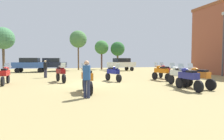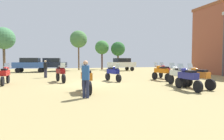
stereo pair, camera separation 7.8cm
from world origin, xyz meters
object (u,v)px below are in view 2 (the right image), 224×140
tree_4 (118,49)px  lamp_post (224,41)px  motorcycle_6 (5,74)px  motorcycle_2 (113,72)px  motorcycle_8 (198,76)px  tree_3 (4,39)px  motorcycle_10 (161,72)px  car_1 (30,64)px  car_4 (122,63)px  tree_5 (102,48)px  motorcycle_9 (165,71)px  motorcycle_5 (187,77)px  motorcycle_4 (86,78)px  tree_2 (79,39)px  car_3 (52,64)px  person_1 (86,76)px  motorcycle_3 (177,74)px  person_3 (45,68)px  motorcycle_12 (61,73)px

tree_4 → lamp_post: (5.50, -16.56, 0.00)m
motorcycle_6 → tree_4: 22.32m
motorcycle_2 → motorcycle_8: size_ratio=0.95×
tree_3 → motorcycle_10: bearing=-50.5°
car_1 → car_4: bearing=-84.5°
motorcycle_6 → tree_5: 21.89m
motorcycle_9 → tree_5: size_ratio=0.42×
motorcycle_5 → motorcycle_8: motorcycle_8 is taller
tree_5 → motorcycle_9: bearing=-87.1°
motorcycle_4 → tree_2: 22.29m
tree_3 → car_3: bearing=-23.7°
motorcycle_8 → tree_4: tree_4 is taller
motorcycle_9 → tree_3: bearing=140.9°
tree_3 → person_1: bearing=-70.8°
motorcycle_6 → motorcycle_9: size_ratio=0.99×
tree_3 → motorcycle_8: bearing=-56.8°
motorcycle_6 → tree_4: tree_4 is taller
motorcycle_8 → tree_5: bearing=84.5°
motorcycle_8 → motorcycle_3: bearing=102.6°
motorcycle_8 → car_4: size_ratio=0.48×
motorcycle_10 → car_3: bearing=111.1°
tree_4 → tree_2: bearing=178.1°
car_4 → tree_2: bearing=42.2°
motorcycle_5 → car_3: 21.40m
tree_2 → motorcycle_5: bearing=-83.3°
tree_4 → tree_3: bearing=178.0°
motorcycle_3 → tree_3: tree_3 is taller
motorcycle_2 → person_3: 7.04m
motorcycle_3 → motorcycle_6: bearing=164.3°
motorcycle_4 → motorcycle_5: (5.43, -1.16, -0.01)m
motorcycle_2 → car_3: (-4.53, 14.81, 0.46)m
tree_2 → motorcycle_12: bearing=-102.8°
tree_4 → motorcycle_9: bearing=-95.8°
motorcycle_3 → motorcycle_12: size_ratio=1.03×
car_3 → lamp_post: (16.90, -14.17, 2.54)m
motorcycle_5 → car_4: size_ratio=0.49×
motorcycle_6 → motorcycle_12: bearing=4.1°
car_3 → tree_3: bearing=75.1°
motorcycle_3 → car_1: bearing=126.4°
motorcycle_8 → motorcycle_12: motorcycle_12 is taller
tree_4 → motorcycle_12: bearing=-123.4°
motorcycle_8 → tree_5: tree_5 is taller
tree_5 → lamp_post: lamp_post is taller
person_3 → tree_2: (4.99, 12.66, 4.24)m
person_1 → person_3: 10.61m
motorcycle_4 → lamp_post: lamp_post is taller
car_4 → tree_2: 8.60m
motorcycle_12 → car_3: size_ratio=0.47×
tree_2 → tree_3: size_ratio=1.00×
motorcycle_2 → motorcycle_5: size_ratio=0.93×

